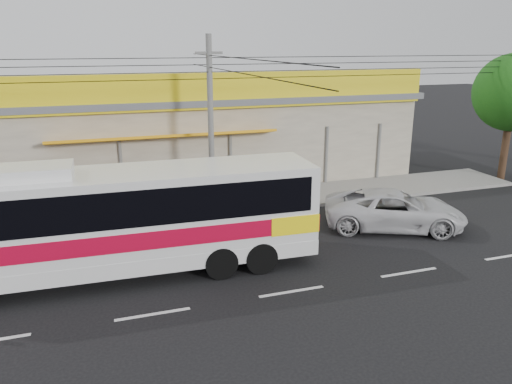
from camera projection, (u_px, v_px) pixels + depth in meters
ground at (263, 258)px, 16.79m from camera, size 120.00×120.00×0.00m
sidewalk at (219, 204)px, 22.22m from camera, size 30.00×3.20×0.15m
lane_markings at (292, 292)px, 14.52m from camera, size 50.00×0.12×0.01m
storefront_building at (192, 134)px, 26.62m from camera, size 22.60×9.20×5.70m
coach_bus at (129, 215)px, 15.12m from camera, size 11.92×2.87×3.65m
motorbike_red at (123, 211)px, 19.72m from camera, size 1.71×1.01×0.85m
white_car at (395, 210)px, 19.34m from camera, size 5.89×4.44×1.49m
utility_pole at (209, 67)px, 19.85m from camera, size 34.00×14.00×7.31m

